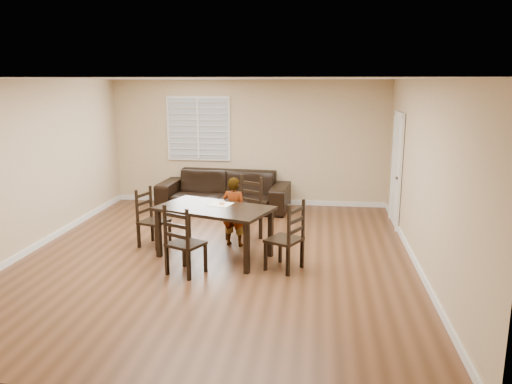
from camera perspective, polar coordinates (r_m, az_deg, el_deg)
ground at (r=7.82m, az=-4.47°, el=-7.40°), size 7.00×7.00×0.00m
room at (r=7.57m, az=-4.17°, el=6.01°), size 6.04×7.04×2.72m
dining_table at (r=7.63m, az=-4.79°, el=-2.36°), size 1.91×1.46×0.79m
chair_near at (r=8.59m, az=-0.86°, el=-2.10°), size 0.65×0.64×1.08m
chair_far at (r=7.00m, az=-8.67°, el=-5.97°), size 0.59×0.58×1.01m
chair_left at (r=8.42m, az=-12.24°, el=-3.08°), size 0.51×0.53×0.96m
chair_right at (r=7.13m, az=4.08°, el=-5.46°), size 0.59×0.61×1.03m
child at (r=8.18m, az=-2.53°, el=-2.25°), size 0.47×0.35×1.15m
napkin at (r=7.77m, az=-4.07°, el=-1.40°), size 0.39×0.39×0.00m
donut at (r=7.75m, az=-3.94°, el=-1.27°), size 0.10×0.10×0.03m
sofa at (r=10.56m, az=-3.69°, el=0.17°), size 2.80×1.25×0.80m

